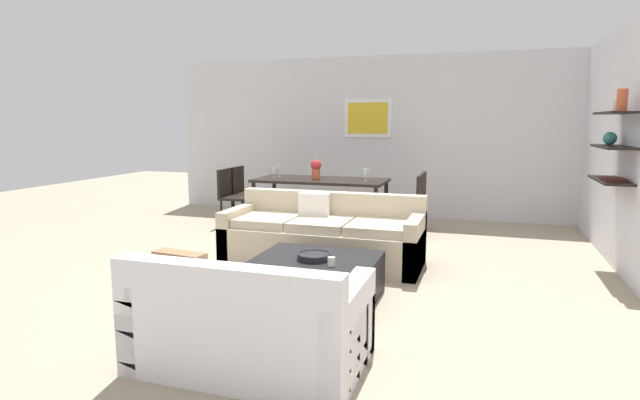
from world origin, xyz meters
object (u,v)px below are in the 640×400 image
object	(u,v)px
wine_glass_right_near	(366,172)
sofa_beige	(323,238)
wine_glass_left_far	(279,168)
wine_glass_left_near	(274,171)
dining_chair_left_far	(243,190)
dining_chair_right_far	(415,197)
coffee_table	(314,280)
decorative_bowl	(314,256)
centerpiece_vase	(316,168)
loveseat_white	(249,323)
dining_chair_left_near	(232,193)
wine_glass_right_far	(369,172)
candle_jar	(331,262)
dining_chair_right_near	(411,201)
dining_table	(321,183)

from	to	relation	value
wine_glass_right_near	sofa_beige	bearing A→B (deg)	-92.98
wine_glass_left_far	wine_glass_left_near	bearing A→B (deg)	-90.00
dining_chair_left_far	dining_chair_right_far	bearing A→B (deg)	0.00
coffee_table	decorative_bowl	bearing A→B (deg)	94.93
decorative_bowl	centerpiece_vase	bearing A→B (deg)	108.07
dining_chair_left_far	dining_chair_right_far	distance (m)	2.80
wine_glass_right_near	wine_glass_left_near	size ratio (longest dim) A/B	1.21
loveseat_white	dining_chair_left_near	distance (m)	4.80
wine_glass_right_far	wine_glass_left_near	distance (m)	1.46
sofa_beige	dining_chair_right_far	xyz separation A→B (m)	(0.77, 2.06, 0.21)
dining_chair_left_far	wine_glass_right_far	world-z (taller)	wine_glass_right_far
decorative_bowl	candle_jar	xyz separation A→B (m)	(0.21, -0.15, 0.01)
dining_chair_right_near	centerpiece_vase	world-z (taller)	centerpiece_vase
candle_jar	coffee_table	bearing A→B (deg)	145.35
dining_table	dining_chair_left_far	world-z (taller)	dining_chair_left_far
sofa_beige	wine_glass_left_near	xyz separation A→B (m)	(-1.35, 1.74, 0.57)
dining_chair_left_near	wine_glass_left_near	bearing A→B (deg)	7.73
decorative_bowl	dining_chair_right_far	distance (m)	3.32
dining_table	wine_glass_right_near	bearing A→B (deg)	-8.85
loveseat_white	dining_chair_right_near	distance (m)	4.23
dining_chair_right_far	wine_glass_right_far	size ratio (longest dim) A/B	5.37
decorative_bowl	wine_glass_right_far	world-z (taller)	wine_glass_right_far
coffee_table	dining_chair_right_near	xyz separation A→B (m)	(0.47, 2.88, 0.31)
loveseat_white	wine_glass_right_near	distance (m)	4.33
dining_chair_left_far	decorative_bowl	bearing A→B (deg)	-54.66
dining_chair_left_far	wine_glass_right_far	size ratio (longest dim) A/B	5.37
dining_chair_left_near	wine_glass_left_near	distance (m)	0.77
dining_chair_left_far	wine_glass_right_near	bearing A→B (deg)	-8.49
dining_chair_right_near	dining_chair_left_near	size ratio (longest dim) A/B	1.00
sofa_beige	dining_table	xyz separation A→B (m)	(-0.63, 1.85, 0.39)
coffee_table	decorative_bowl	world-z (taller)	decorative_bowl
coffee_table	candle_jar	xyz separation A→B (m)	(0.21, -0.14, 0.23)
decorative_bowl	wine_glass_left_far	xyz separation A→B (m)	(-1.65, 3.19, 0.47)
wine_glass_left_near	dining_table	bearing A→B (deg)	8.85
loveseat_white	candle_jar	distance (m)	1.20
dining_chair_right_far	wine_glass_right_far	bearing A→B (deg)	-172.27
coffee_table	dining_chair_right_far	bearing A→B (deg)	81.91
candle_jar	dining_chair_right_near	bearing A→B (deg)	85.06
dining_chair_right_near	wine_glass_left_near	distance (m)	2.15
sofa_beige	decorative_bowl	distance (m)	1.27
loveseat_white	dining_chair_left_near	size ratio (longest dim) A/B	1.68
dining_chair_right_near	wine_glass_left_near	bearing A→B (deg)	177.52
coffee_table	wine_glass_right_far	size ratio (longest dim) A/B	6.74
dining_chair_right_near	centerpiece_vase	bearing A→B (deg)	172.90
dining_table	wine_glass_left_far	bearing A→B (deg)	171.15
sofa_beige	dining_table	world-z (taller)	sofa_beige
dining_chair_right_far	dining_chair_right_near	bearing A→B (deg)	-90.00
wine_glass_left_near	centerpiece_vase	xyz separation A→B (m)	(0.65, 0.09, 0.05)
sofa_beige	wine_glass_right_near	world-z (taller)	wine_glass_right_near
loveseat_white	dining_chair_left_far	distance (m)	5.16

